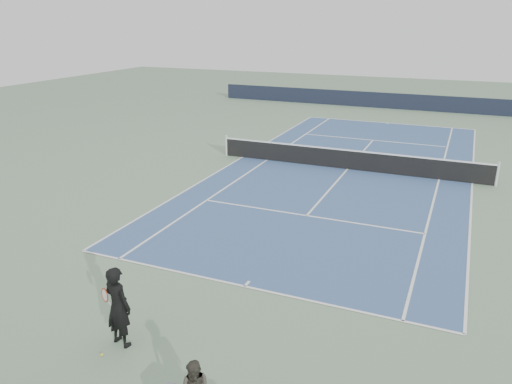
% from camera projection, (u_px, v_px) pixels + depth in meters
% --- Properties ---
extents(ground, '(80.00, 80.00, 0.00)m').
position_uv_depth(ground, '(348.00, 169.00, 23.66)').
color(ground, slate).
extents(court_surface, '(10.97, 23.77, 0.01)m').
position_uv_depth(court_surface, '(348.00, 169.00, 23.66)').
color(court_surface, '#375482').
rests_on(court_surface, ground).
extents(tennis_net, '(12.90, 0.10, 1.07)m').
position_uv_depth(tennis_net, '(348.00, 159.00, 23.49)').
color(tennis_net, silver).
rests_on(tennis_net, ground).
extents(windscreen_far, '(30.00, 0.25, 1.20)m').
position_uv_depth(windscreen_far, '(401.00, 101.00, 38.99)').
color(windscreen_far, black).
rests_on(windscreen_far, ground).
extents(tennis_player, '(0.85, 0.64, 1.88)m').
position_uv_depth(tennis_player, '(118.00, 306.00, 10.72)').
color(tennis_player, black).
rests_on(tennis_player, ground).
extents(tennis_ball, '(0.06, 0.06, 0.06)m').
position_uv_depth(tennis_ball, '(102.00, 355.00, 10.61)').
color(tennis_ball, yellow).
rests_on(tennis_ball, ground).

